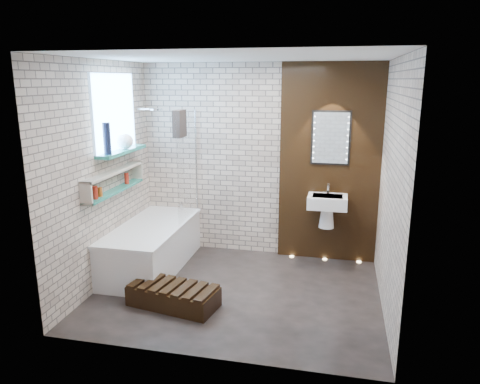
% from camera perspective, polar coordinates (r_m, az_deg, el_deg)
% --- Properties ---
extents(ground, '(3.20, 3.20, 0.00)m').
position_cam_1_polar(ground, '(5.35, -0.35, -12.44)').
color(ground, black).
rests_on(ground, ground).
extents(room_shell, '(3.24, 3.20, 2.60)m').
position_cam_1_polar(room_shell, '(4.91, -0.38, 1.29)').
color(room_shell, '#A39081').
rests_on(room_shell, ground).
extents(walnut_panel, '(1.30, 0.06, 2.60)m').
position_cam_1_polar(walnut_panel, '(6.04, 11.18, 3.42)').
color(walnut_panel, black).
rests_on(walnut_panel, ground).
extents(clerestory_window, '(0.18, 1.00, 0.94)m').
position_cam_1_polar(clerestory_window, '(5.69, -15.36, 8.67)').
color(clerestory_window, '#7FADE0').
rests_on(clerestory_window, room_shell).
extents(display_niche, '(0.14, 1.30, 0.26)m').
position_cam_1_polar(display_niche, '(5.60, -15.49, 1.31)').
color(display_niche, '#217B6C').
rests_on(display_niche, room_shell).
extents(bathtub, '(0.79, 1.74, 0.70)m').
position_cam_1_polar(bathtub, '(5.98, -10.98, -6.71)').
color(bathtub, white).
rests_on(bathtub, ground).
extents(bath_screen, '(0.01, 0.78, 1.40)m').
position_cam_1_polar(bath_screen, '(5.99, -6.63, 3.31)').
color(bath_screen, white).
rests_on(bath_screen, bathtub).
extents(towel, '(0.10, 0.25, 0.33)m').
position_cam_1_polar(towel, '(5.68, -7.61, 8.52)').
color(towel, black).
rests_on(towel, bath_screen).
extents(shower_head, '(0.18, 0.18, 0.02)m').
position_cam_1_polar(shower_head, '(6.11, -10.52, 10.20)').
color(shower_head, silver).
rests_on(shower_head, room_shell).
extents(washbasin, '(0.50, 0.36, 0.58)m').
position_cam_1_polar(washbasin, '(5.96, 10.90, -1.75)').
color(washbasin, white).
rests_on(washbasin, walnut_panel).
extents(led_mirror, '(0.50, 0.02, 0.70)m').
position_cam_1_polar(led_mirror, '(5.95, 11.33, 6.67)').
color(led_mirror, black).
rests_on(led_mirror, walnut_panel).
extents(walnut_step, '(1.01, 0.59, 0.21)m').
position_cam_1_polar(walnut_step, '(5.06, -8.37, -12.86)').
color(walnut_step, black).
rests_on(walnut_step, ground).
extents(niche_bottles, '(0.06, 0.83, 0.14)m').
position_cam_1_polar(niche_bottles, '(5.46, -16.30, 0.58)').
color(niche_bottles, maroon).
rests_on(niche_bottles, display_niche).
extents(sill_vases, '(0.18, 0.59, 0.36)m').
position_cam_1_polar(sill_vases, '(5.63, -14.82, 6.28)').
color(sill_vases, '#131A34').
rests_on(sill_vases, clerestory_window).
extents(floor_uplights, '(0.96, 0.06, 0.01)m').
position_cam_1_polar(floor_uplights, '(6.33, 10.61, -8.29)').
color(floor_uplights, '#FFD899').
rests_on(floor_uplights, ground).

